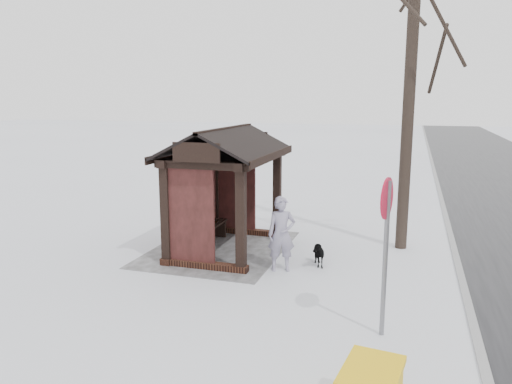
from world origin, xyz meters
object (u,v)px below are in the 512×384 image
at_px(pedestrian, 281,234).
at_px(road_sign, 386,225).
at_px(bus_shelter, 220,165).
at_px(dog, 316,253).

height_order(pedestrian, road_sign, road_sign).
xyz_separation_m(bus_shelter, road_sign, (3.56, 4.18, -0.32)).
distance_m(bus_shelter, pedestrian, 2.52).
bearing_deg(bus_shelter, pedestrian, 59.97).
xyz_separation_m(pedestrian, dog, (-0.56, 0.69, -0.53)).
height_order(pedestrian, dog, pedestrian).
bearing_deg(road_sign, pedestrian, -125.16).
bearing_deg(pedestrian, bus_shelter, 129.10).
xyz_separation_m(bus_shelter, dog, (0.51, 2.54, -1.86)).
height_order(bus_shelter, road_sign, bus_shelter).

